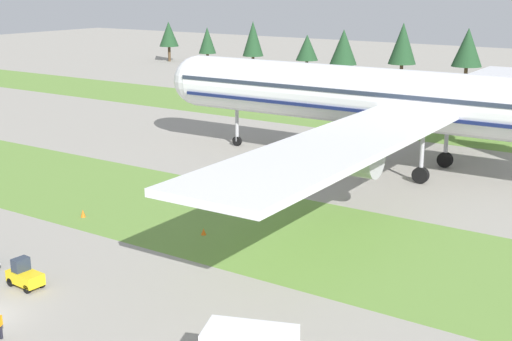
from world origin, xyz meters
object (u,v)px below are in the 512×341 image
at_px(airliner, 417,101).
at_px(baggage_tug, 25,275).
at_px(taxiway_marker_1, 204,232).
at_px(taxiway_marker_0, 83,213).

relative_size(airliner, baggage_tug, 29.30).
distance_m(baggage_tug, taxiway_marker_1, 15.06).
xyz_separation_m(baggage_tug, taxiway_marker_0, (-7.71, 12.20, -0.48)).
bearing_deg(taxiway_marker_0, taxiway_marker_1, 11.75).
relative_size(baggage_tug, taxiway_marker_0, 3.99).
height_order(airliner, taxiway_marker_1, airliner).
height_order(baggage_tug, taxiway_marker_1, baggage_tug).
bearing_deg(airliner, taxiway_marker_1, 165.60).
distance_m(baggage_tug, taxiway_marker_0, 14.44).
xyz_separation_m(baggage_tug, taxiway_marker_1, (3.72, 14.58, -0.54)).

